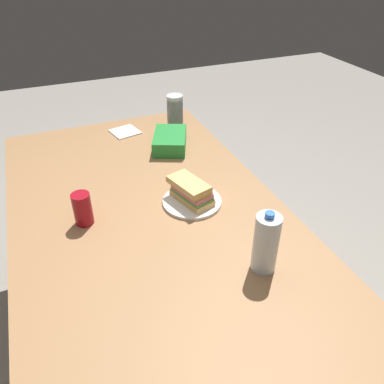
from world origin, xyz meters
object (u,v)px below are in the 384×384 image
at_px(water_bottle_tall, 266,243).
at_px(soda_can_red, 83,209).
at_px(chip_bag, 170,141).
at_px(sandwich, 191,191).
at_px(plastic_cup_stack, 175,111).
at_px(dining_table, 154,235).
at_px(paper_plate, 192,201).

bearing_deg(water_bottle_tall, soda_can_red, 47.60).
relative_size(soda_can_red, chip_bag, 0.53).
bearing_deg(sandwich, soda_can_red, 85.65).
bearing_deg(soda_can_red, chip_bag, -47.94).
distance_m(sandwich, water_bottle_tall, 0.41).
height_order(sandwich, soda_can_red, soda_can_red).
bearing_deg(plastic_cup_stack, chip_bag, 154.00).
bearing_deg(water_bottle_tall, dining_table, 33.80).
bearing_deg(water_bottle_tall, sandwich, 10.76).
height_order(sandwich, chip_bag, sandwich).
xyz_separation_m(chip_bag, water_bottle_tall, (-0.87, 0.00, 0.06)).
distance_m(dining_table, soda_can_red, 0.28).
relative_size(chip_bag, water_bottle_tall, 1.08).
xyz_separation_m(paper_plate, plastic_cup_stack, (0.69, -0.19, 0.08)).
distance_m(sandwich, soda_can_red, 0.40).
bearing_deg(plastic_cup_stack, soda_can_red, 138.14).
relative_size(sandwich, chip_bag, 0.86).
bearing_deg(sandwich, paper_plate, -136.79).
bearing_deg(chip_bag, water_bottle_tall, -156.80).
relative_size(paper_plate, sandwich, 1.14).
relative_size(soda_can_red, water_bottle_tall, 0.57).
relative_size(water_bottle_tall, plastic_cup_stack, 1.28).
height_order(paper_plate, soda_can_red, soda_can_red).
height_order(paper_plate, chip_bag, chip_bag).
bearing_deg(dining_table, soda_can_red, 73.35).
bearing_deg(chip_bag, paper_plate, -165.95).
bearing_deg(dining_table, paper_plate, -78.16).
relative_size(dining_table, plastic_cup_stack, 10.85).
xyz_separation_m(water_bottle_tall, plastic_cup_stack, (1.09, -0.11, -0.02)).
bearing_deg(dining_table, sandwich, -76.97).
height_order(dining_table, plastic_cup_stack, plastic_cup_stack).
xyz_separation_m(paper_plate, sandwich, (0.00, 0.00, 0.05)).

